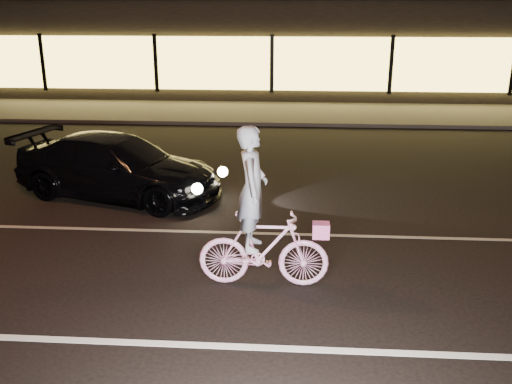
{
  "coord_description": "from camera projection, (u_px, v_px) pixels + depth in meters",
  "views": [
    {
      "loc": [
        0.91,
        -7.34,
        3.96
      ],
      "look_at": [
        0.37,
        0.6,
        1.26
      ],
      "focal_mm": 40.0,
      "sensor_mm": 36.0,
      "label": 1
    }
  ],
  "objects": [
    {
      "name": "sidewalk",
      "position": [
        269.0,
        113.0,
        20.53
      ],
      "size": [
        30.0,
        4.0,
        0.12
      ],
      "primitive_type": "cube",
      "color": "#383533",
      "rests_on": "ground"
    },
    {
      "name": "sedan",
      "position": [
        118.0,
        167.0,
        11.87
      ],
      "size": [
        4.77,
        3.0,
        1.29
      ],
      "rotation": [
        0.0,
        0.0,
        1.28
      ],
      "color": "black",
      "rests_on": "ground"
    },
    {
      "name": "storefront",
      "position": [
        276.0,
        41.0,
        25.5
      ],
      "size": [
        25.4,
        8.42,
        4.2
      ],
      "color": "black",
      "rests_on": "ground"
    },
    {
      "name": "lane_stripe_far",
      "position": [
        241.0,
        233.0,
        10.16
      ],
      "size": [
        60.0,
        0.1,
        0.01
      ],
      "primitive_type": "cube",
      "color": "gray",
      "rests_on": "ground"
    },
    {
      "name": "ground",
      "position": [
        228.0,
        287.0,
        8.27
      ],
      "size": [
        90.0,
        90.0,
        0.0
      ],
      "primitive_type": "plane",
      "color": "black",
      "rests_on": "ground"
    },
    {
      "name": "cyclist",
      "position": [
        261.0,
        231.0,
        8.06
      ],
      "size": [
        1.88,
        0.65,
        2.36
      ],
      "rotation": [
        0.0,
        0.0,
        1.57
      ],
      "color": "#EE48A5",
      "rests_on": "ground"
    },
    {
      "name": "lane_stripe_near",
      "position": [
        214.0,
        346.0,
        6.85
      ],
      "size": [
        60.0,
        0.12,
        0.01
      ],
      "primitive_type": "cube",
      "color": "silver",
      "rests_on": "ground"
    }
  ]
}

